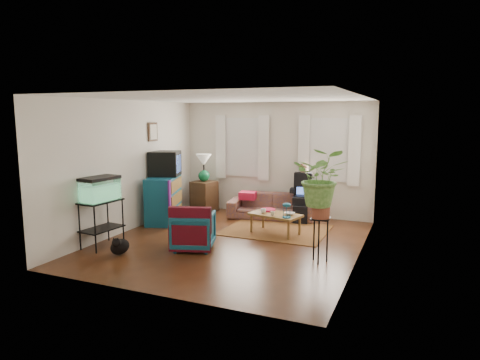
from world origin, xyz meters
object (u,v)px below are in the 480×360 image
at_px(aquarium_stand, 102,224).
at_px(armchair, 193,229).
at_px(sofa, 272,202).
at_px(coffee_table, 275,224).
at_px(dresser, 164,199).
at_px(side_table, 204,196).
at_px(plant_stand, 320,240).

distance_m(aquarium_stand, armchair, 1.63).
bearing_deg(aquarium_stand, sofa, 62.30).
bearing_deg(sofa, aquarium_stand, -131.96).
relative_size(sofa, coffee_table, 1.95).
distance_m(dresser, aquarium_stand, 1.96).
bearing_deg(armchair, sofa, -119.04).
distance_m(dresser, coffee_table, 2.57).
height_order(sofa, side_table, sofa).
bearing_deg(sofa, plant_stand, -65.24).
distance_m(dresser, armchair, 2.10).
bearing_deg(aquarium_stand, armchair, 24.47).
distance_m(sofa, coffee_table, 1.32).
height_order(armchair, coffee_table, armchair).
relative_size(armchair, coffee_table, 0.72).
bearing_deg(coffee_table, side_table, 165.67).
height_order(aquarium_stand, coffee_table, aquarium_stand).
height_order(side_table, aquarium_stand, aquarium_stand).
distance_m(side_table, dresser, 1.30).
xyz_separation_m(side_table, dresser, (-0.34, -1.25, 0.13)).
relative_size(sofa, aquarium_stand, 2.30).
bearing_deg(coffee_table, aquarium_stand, -127.54).
bearing_deg(side_table, aquarium_stand, -96.23).
xyz_separation_m(sofa, aquarium_stand, (-2.07, -3.17, 0.04)).
height_order(dresser, coffee_table, dresser).
bearing_deg(dresser, side_table, 56.07).
relative_size(dresser, coffee_table, 1.13).
bearing_deg(aquarium_stand, plant_stand, 16.02).
bearing_deg(armchair, aquarium_stand, 1.35).
height_order(sofa, aquarium_stand, aquarium_stand).
bearing_deg(sofa, armchair, -110.18).
bearing_deg(side_table, dresser, -105.27).
bearing_deg(plant_stand, armchair, -175.76).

